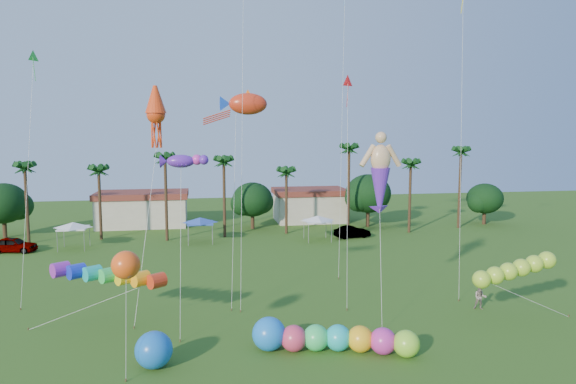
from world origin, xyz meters
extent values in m
cylinder|color=#3A2819|center=(-26.00, 40.00, 4.50)|extent=(0.36, 0.36, 9.00)
cylinder|color=#3A2819|center=(-18.00, 41.00, 4.25)|extent=(0.36, 0.36, 8.50)
cylinder|color=#3A2819|center=(-10.00, 39.00, 5.00)|extent=(0.36, 0.36, 10.00)
cylinder|color=#3A2819|center=(-3.00, 40.00, 4.75)|extent=(0.36, 0.36, 9.50)
cylinder|color=#3A2819|center=(5.00, 41.00, 4.00)|extent=(0.36, 0.36, 8.00)
cylinder|color=#3A2819|center=(13.00, 40.00, 5.50)|extent=(0.36, 0.36, 11.00)
cylinder|color=#3A2819|center=(21.00, 39.00, 4.50)|extent=(0.36, 0.36, 9.00)
cylinder|color=#3A2819|center=(29.00, 41.00, 5.25)|extent=(0.36, 0.36, 10.50)
sphere|color=#113814|center=(-30.00, 44.00, 4.34)|extent=(5.88, 5.88, 5.88)
sphere|color=#113814|center=(1.00, 45.00, 4.03)|extent=(5.46, 5.46, 5.46)
sphere|color=#113814|center=(17.00, 44.00, 4.65)|extent=(6.30, 6.30, 6.30)
sphere|color=#113814|center=(34.00, 43.00, 3.72)|extent=(5.04, 5.04, 5.04)
cube|color=beige|center=(-14.00, 50.00, 2.00)|extent=(12.00, 7.00, 4.00)
cube|color=beige|center=(10.00, 50.00, 2.00)|extent=(10.00, 7.00, 4.00)
pyramid|color=white|center=(-20.00, 36.00, 2.75)|extent=(3.00, 3.00, 0.60)
pyramid|color=blue|center=(-6.00, 37.00, 2.75)|extent=(3.00, 3.00, 0.60)
pyramid|color=white|center=(8.00, 36.00, 2.75)|extent=(3.00, 3.00, 0.60)
imported|color=#4C4C54|center=(-26.15, 35.48, 0.83)|extent=(5.10, 2.73, 1.65)
imported|color=#4C4C54|center=(12.65, 36.91, 0.73)|extent=(4.65, 2.25, 1.47)
imported|color=gray|center=(14.37, 10.06, 0.91)|extent=(1.08, 0.98, 1.82)
sphere|color=#D7385D|center=(-0.48, 5.12, 0.79)|extent=(1.58, 1.58, 1.58)
sphere|color=#32D868|center=(0.85, 4.99, 0.79)|extent=(1.58, 1.58, 1.58)
sphere|color=#1BB8C0|center=(2.15, 4.76, 0.79)|extent=(1.58, 1.58, 1.58)
sphere|color=yellow|center=(3.41, 4.37, 0.79)|extent=(1.58, 1.58, 1.58)
sphere|color=#C92F9C|center=(4.63, 3.85, 0.79)|extent=(1.58, 1.58, 1.58)
sphere|color=#8EDE31|center=(5.83, 3.27, 0.79)|extent=(1.58, 1.58, 1.58)
sphere|color=blue|center=(-1.91, 5.52, 1.01)|extent=(2.47, 2.47, 2.01)
sphere|color=blue|center=(-8.48, 4.24, 1.03)|extent=(2.06, 2.06, 2.06)
cylinder|color=red|center=(-10.53, 9.74, 3.38)|extent=(6.90, 4.22, 0.98)
cylinder|color=silver|center=(-12.96, 10.51, 1.69)|extent=(8.49, 1.56, 3.40)
cylinder|color=brown|center=(-17.19, 11.28, 0.08)|extent=(0.08, 0.08, 0.16)
ellipsoid|color=#A1D42F|center=(12.49, 6.80, 3.28)|extent=(6.50, 1.47, 1.41)
cylinder|color=silver|center=(16.12, 7.17, 1.64)|extent=(7.27, 0.76, 3.30)
cylinder|color=brown|center=(19.75, 7.54, 0.08)|extent=(0.08, 0.08, 0.16)
sphere|color=#FF5314|center=(-9.67, 3.31, 6.12)|extent=(1.94, 1.94, 1.48)
cylinder|color=silver|center=(-9.74, 3.08, 3.06)|extent=(0.17, 0.49, 6.12)
cylinder|color=brown|center=(-9.81, 2.85, 0.08)|extent=(0.08, 0.08, 0.16)
cylinder|color=silver|center=(6.19, 8.76, 4.89)|extent=(0.86, 3.31, 9.80)
cylinder|color=brown|center=(5.77, 7.12, 0.08)|extent=(0.08, 0.08, 0.16)
ellipsoid|color=red|center=(-2.00, 17.15, 15.23)|extent=(4.74, 2.36, 1.89)
cylinder|color=silver|center=(-2.86, 14.97, 7.61)|extent=(1.77, 4.41, 15.23)
cylinder|color=brown|center=(-3.73, 12.78, 0.08)|extent=(0.08, 0.08, 0.16)
cylinder|color=silver|center=(-2.63, 15.03, 14.29)|extent=(0.96, 5.37, 28.58)
cylinder|color=brown|center=(-3.10, 12.36, 0.08)|extent=(0.08, 0.08, 0.16)
cone|color=#E93D13|center=(-8.89, 14.77, 14.28)|extent=(1.84, 1.84, 4.29)
cylinder|color=silver|center=(-9.61, 12.57, 7.14)|extent=(1.48, 4.42, 14.28)
cylinder|color=brown|center=(-10.33, 10.38, 0.08)|extent=(0.08, 0.08, 0.16)
ellipsoid|color=#5F23B1|center=(-7.05, 11.15, 11.07)|extent=(3.46, 2.30, 1.25)
cylinder|color=silver|center=(-7.14, 9.38, 5.54)|extent=(0.19, 3.56, 11.08)
cylinder|color=brown|center=(-7.22, 7.62, 0.08)|extent=(0.08, 0.08, 0.16)
cone|color=red|center=(5.36, 14.52, 16.78)|extent=(1.12, 0.70, 1.13)
cylinder|color=silver|center=(4.99, 12.97, 8.39)|extent=(0.76, 3.12, 16.78)
cylinder|color=brown|center=(4.63, 11.42, 0.08)|extent=(0.08, 0.08, 0.16)
cylinder|color=silver|center=(14.50, 13.99, 12.36)|extent=(1.51, 3.97, 24.73)
cylinder|color=brown|center=(13.76, 12.02, 0.08)|extent=(0.08, 0.08, 0.16)
cone|color=green|center=(-18.42, 19.71, 18.80)|extent=(0.83, 1.03, 1.11)
cylinder|color=silver|center=(-18.72, 17.61, 9.40)|extent=(0.64, 4.22, 18.81)
cylinder|color=brown|center=(-19.03, 15.52, 0.08)|extent=(0.08, 0.08, 0.16)
cylinder|color=silver|center=(6.79, 21.22, 13.19)|extent=(1.30, 3.59, 26.38)
cylinder|color=brown|center=(6.16, 19.44, 0.08)|extent=(0.08, 0.08, 0.16)
camera|label=1|loc=(-5.67, -23.71, 12.90)|focal=32.00mm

